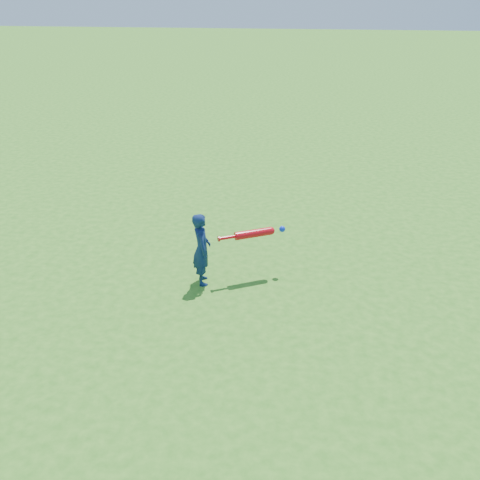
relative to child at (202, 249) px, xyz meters
The scene contains 3 objects.
ground 0.47m from the child, 78.75° to the right, with size 80.00×80.00×0.00m, color #30751C.
child is the anchor object (origin of this frame).
bat_swing 0.71m from the child, 22.73° to the left, with size 0.81×0.46×0.10m.
Camera 1 is at (1.21, -5.65, 3.43)m, focal length 40.00 mm.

